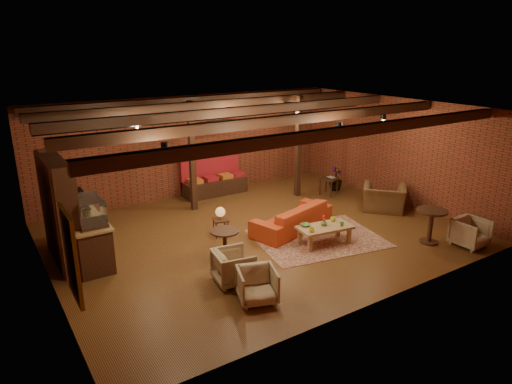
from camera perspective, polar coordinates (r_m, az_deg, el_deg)
floor at (r=11.90m, az=0.33°, el=-5.22°), size 10.00×10.00×0.00m
ceiling at (r=11.04m, az=0.36°, el=10.24°), size 10.00×8.00×0.02m
wall_back at (r=14.78m, az=-8.18°, el=5.72°), size 10.00×0.02×3.20m
wall_front at (r=8.48m, az=15.30°, el=-4.00°), size 10.00×0.02×3.20m
wall_left at (r=9.72m, az=-25.22°, el=-2.29°), size 0.02×8.00×3.20m
wall_right at (r=14.63m, az=17.06°, el=4.98°), size 0.02×8.00×3.20m
ceiling_beams at (r=11.06m, az=0.36°, el=9.63°), size 9.80×6.40×0.22m
ceiling_pipe at (r=12.45m, az=-3.72°, el=9.45°), size 9.60×0.12×0.12m
post_left at (r=13.30m, az=-7.98°, el=4.36°), size 0.16×0.16×3.20m
post_right at (r=14.53m, az=5.33°, el=5.61°), size 0.16×0.16×3.20m
service_counter at (r=11.04m, az=-20.85°, el=-3.86°), size 0.80×2.50×1.60m
plant_counter at (r=11.11m, az=-20.82°, el=-1.42°), size 0.35×0.39×0.30m
shelving_hutch at (r=10.94m, az=-23.23°, el=-2.11°), size 0.52×2.00×2.40m
chalkboard_menu at (r=7.60m, az=-22.11°, el=-7.34°), size 0.08×0.96×1.46m
banquette at (r=14.91m, az=-5.18°, el=1.57°), size 2.10×0.70×1.00m
service_sign at (r=14.11m, az=-4.53°, el=8.37°), size 0.86×0.06×0.30m
ceiling_spotlights at (r=11.09m, az=0.36°, el=8.50°), size 6.40×4.40×0.28m
rug at (r=11.71m, az=7.73°, el=-5.75°), size 3.47×2.89×0.01m
sofa at (r=12.04m, az=4.53°, el=-3.18°), size 2.59×1.56×0.71m
coffee_table at (r=11.29m, az=8.51°, el=-4.50°), size 1.42×0.84×0.71m
side_table_lamp at (r=11.57m, az=-4.48°, el=-2.78°), size 0.46×0.46×0.78m
round_table_left at (r=10.42m, az=-3.93°, el=-5.94°), size 0.66×0.66×0.69m
armchair_a at (r=9.44m, az=-2.84°, el=-9.10°), size 0.82×0.86×0.77m
armchair_b at (r=8.80m, az=0.15°, el=-11.39°), size 0.89×0.86×0.73m
armchair_right at (r=13.88m, az=15.75°, el=-0.21°), size 1.37×1.40×1.04m
side_table_book at (r=14.98m, az=9.11°, el=1.58°), size 0.65×0.65×0.59m
round_table_right at (r=11.95m, az=21.04°, el=-3.39°), size 0.74×0.74×0.86m
armchair_far at (r=12.22m, az=25.24°, el=-4.47°), size 0.75×0.70×0.76m
plant_tall at (r=15.34m, az=10.09°, el=4.50°), size 1.70×1.70×2.38m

